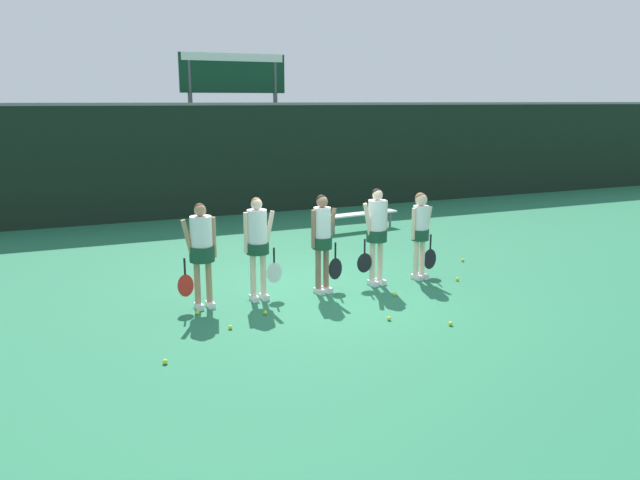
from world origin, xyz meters
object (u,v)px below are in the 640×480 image
player_1 (258,240)px  tennis_ball_1 (389,319)px  tennis_ball_4 (197,313)px  bench_courtside (360,215)px  player_4 (421,228)px  tennis_ball_0 (165,362)px  tennis_ball_5 (265,313)px  player_3 (377,228)px  tennis_ball_3 (463,260)px  player_0 (201,247)px  tennis_ball_2 (457,279)px  tennis_ball_6 (395,294)px  tennis_ball_8 (451,324)px  player_2 (323,236)px  tennis_ball_7 (230,327)px  scoreboard (234,89)px

player_1 → tennis_ball_1: size_ratio=27.22×
tennis_ball_1 → tennis_ball_4: size_ratio=1.00×
bench_courtside → player_1: size_ratio=1.24×
player_4 → tennis_ball_0: size_ratio=23.57×
tennis_ball_0 → tennis_ball_1: bearing=4.9°
player_1 → bench_courtside: bearing=45.4°
player_1 → tennis_ball_5: player_1 is taller
player_3 → tennis_ball_3: (2.50, 0.75, -1.03)m
player_4 → tennis_ball_3: size_ratio=25.34×
player_0 → tennis_ball_0: bearing=-118.6°
tennis_ball_2 → player_1: bearing=174.1°
tennis_ball_5 → tennis_ball_6: (2.40, 0.04, -0.00)m
player_0 → tennis_ball_6: 3.45m
tennis_ball_2 → tennis_ball_8: (-1.53, -1.99, 0.00)m
tennis_ball_3 → tennis_ball_5: tennis_ball_5 is taller
bench_courtside → player_4: 4.73m
player_2 → tennis_ball_7: size_ratio=27.23×
tennis_ball_0 → tennis_ball_4: 1.92m
tennis_ball_4 → tennis_ball_6: bearing=-6.4°
player_4 → tennis_ball_2: (0.58, -0.43, -0.95)m
player_3 → tennis_ball_1: player_3 is taller
tennis_ball_1 → tennis_ball_5: bearing=148.9°
player_3 → tennis_ball_7: 3.49m
bench_courtside → player_1: bearing=-139.5°
player_1 → tennis_ball_0: player_1 is taller
player_0 → player_2: (2.14, -0.00, -0.01)m
tennis_ball_1 → tennis_ball_8: bearing=-37.4°
tennis_ball_2 → player_4: bearing=143.3°
player_1 → tennis_ball_4: bearing=-164.4°
player_4 → tennis_ball_0: bearing=-168.7°
tennis_ball_4 → tennis_ball_7: (0.31, -0.84, -0.00)m
tennis_ball_0 → tennis_ball_7: size_ratio=1.10×
player_1 → tennis_ball_5: (-0.15, -0.79, -1.02)m
tennis_ball_3 → tennis_ball_6: same height
player_0 → tennis_ball_5: 1.50m
tennis_ball_0 → tennis_ball_3: (6.73, 2.87, -0.00)m
tennis_ball_0 → tennis_ball_5: size_ratio=1.05×
player_3 → tennis_ball_1: 2.22m
tennis_ball_8 → player_1: bearing=133.9°
tennis_ball_4 → scoreboard: bearing=71.0°
tennis_ball_1 → tennis_ball_3: size_ratio=0.99×
player_2 → tennis_ball_6: size_ratio=26.70×
scoreboard → tennis_ball_1: 12.25m
player_4 → tennis_ball_5: 3.61m
tennis_ball_2 → tennis_ball_5: size_ratio=0.98×
tennis_ball_0 → tennis_ball_5: bearing=36.2°
player_3 → player_4: (0.96, 0.03, -0.08)m
player_1 → player_3: bearing=-1.5°
tennis_ball_2 → tennis_ball_8: tennis_ball_8 is taller
bench_courtside → tennis_ball_1: bearing=-119.7°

